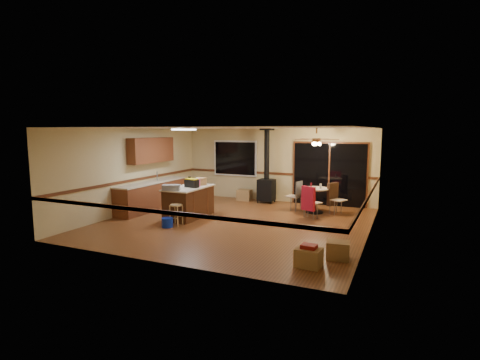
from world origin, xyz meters
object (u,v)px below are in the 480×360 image
Objects in this scene: kitchen_island at (189,202)px; wood_stove at (267,182)px; blue_bucket at (167,222)px; box_corner_b at (338,250)px; box_corner_a at (309,257)px; toolbox_grey at (171,187)px; chair_right at (333,194)px; box_under_window at (245,195)px; chair_near at (309,198)px; chair_left at (297,192)px; dining_table at (315,196)px; bar_stool at (176,215)px; toolbox_black at (192,183)px.

wood_stove reaches higher than kitchen_island.
box_corner_b reaches higher than blue_bucket.
kitchen_island is 4.89m from box_corner_a.
toolbox_grey reaches higher than kitchen_island.
wood_stove is 3.60× the size of chair_right.
box_under_window is at bearing 85.09° from blue_bucket.
blue_bucket is (0.21, -0.52, -0.85)m from toolbox_grey.
blue_bucket is 4.03m from chair_near.
chair_near is 3.40m from box_under_window.
toolbox_grey is at bearing -134.29° from chair_left.
blue_bucket is 4.59m from dining_table.
chair_left is at bearing 51.63° from bar_stool.
dining_table is 0.87m from chair_near.
toolbox_grey is at bearing 165.69° from box_corner_b.
chair_left is at bearing -23.02° from box_under_window.
toolbox_black is 3.36m from chair_left.
chair_left is at bearing 45.71° from toolbox_grey.
chair_near is at bearing 21.31° from toolbox_black.
blue_bucket is (0.07, -1.20, -0.33)m from kitchen_island.
box_corner_a is at bearing -21.87° from bar_stool.
chair_right is at bearing 41.36° from bar_stool.
kitchen_island is at bearing -113.09° from wood_stove.
dining_table is at bearing -26.39° from wood_stove.
kitchen_island is at bearing -159.32° from chair_near.
chair_left and chair_near have the same top height.
kitchen_island is at bearing 93.21° from blue_bucket.
bar_stool is 4.30m from box_corner_a.
box_corner_b is at bearing -22.77° from toolbox_black.
box_under_window is (0.26, 4.04, -0.09)m from bar_stool.
chair_right is 4.80m from box_corner_a.
bar_stool is at bearing -138.64° from chair_right.
chair_near is at bearing -88.65° from dining_table.
chair_right reaches higher than box_under_window.
chair_left is 1.03× the size of box_under_window.
box_corner_b is at bearing -71.03° from dining_table.
bar_stool is at bearing 167.88° from box_corner_b.
toolbox_grey is (-0.14, -0.68, 0.52)m from kitchen_island.
chair_left is (2.63, 2.17, 0.14)m from kitchen_island.
chair_right is at bearing 42.80° from blue_bucket.
chair_right is at bearing 94.80° from box_corner_a.
toolbox_grey reaches higher than dining_table.
chair_near and chair_right have the same top height.
kitchen_island is 0.57m from toolbox_black.
box_under_window is (0.44, 3.10, -0.25)m from kitchen_island.
toolbox_grey is 0.84× the size of bar_stool.
toolbox_grey is at bearing 140.73° from bar_stool.
wood_stove is 2.96× the size of dining_table.
toolbox_black is 3.41m from chair_near.
box_corner_b is (0.43, 0.65, 0.00)m from box_corner_a.
dining_table is at bearing 39.40° from toolbox_grey.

